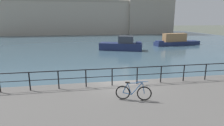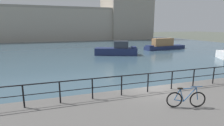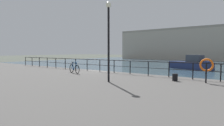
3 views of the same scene
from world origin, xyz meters
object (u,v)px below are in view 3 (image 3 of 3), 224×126
object	(u,v)px
moored_blue_motorboat	(191,64)
parked_bicycle	(74,69)
life_ring_stand	(207,66)
mooring_bollard	(175,77)
quay_lamp_post	(109,31)

from	to	relation	value
moored_blue_motorboat	parked_bicycle	xyz separation A→B (m)	(-4.21, -20.75, 0.60)
parked_bicycle	life_ring_stand	size ratio (longest dim) A/B	1.23
moored_blue_motorboat	mooring_bollard	size ratio (longest dim) A/B	16.03
parked_bicycle	quay_lamp_post	xyz separation A→B (m)	(4.91, -1.81, 2.56)
life_ring_stand	quay_lamp_post	distance (m)	5.90
quay_lamp_post	life_ring_stand	bearing A→B (deg)	32.98
parked_bicycle	mooring_bollard	distance (m)	7.97
parked_bicycle	life_ring_stand	distance (m)	9.66
parked_bicycle	quay_lamp_post	distance (m)	5.82
parked_bicycle	quay_lamp_post	bearing A→B (deg)	-3.59
life_ring_stand	parked_bicycle	bearing A→B (deg)	-172.78
mooring_bollard	quay_lamp_post	bearing A→B (deg)	-138.39
moored_blue_motorboat	quay_lamp_post	bearing A→B (deg)	-67.39
parked_bicycle	life_ring_stand	xyz separation A→B (m)	(9.57, 1.21, 0.59)
life_ring_stand	quay_lamp_post	world-z (taller)	quay_lamp_post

